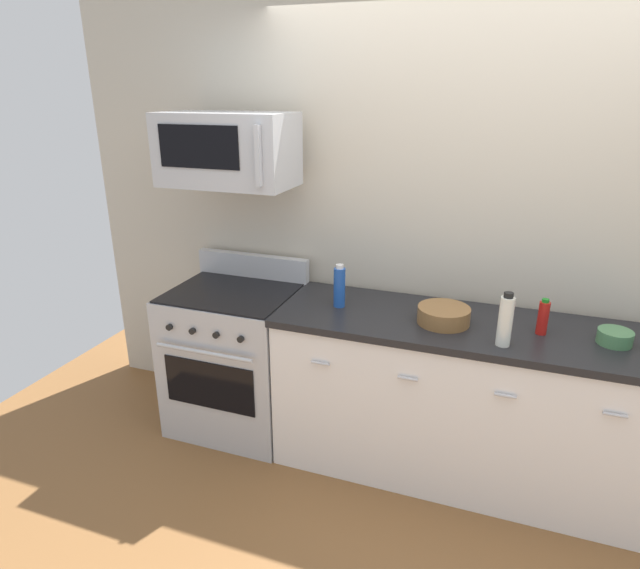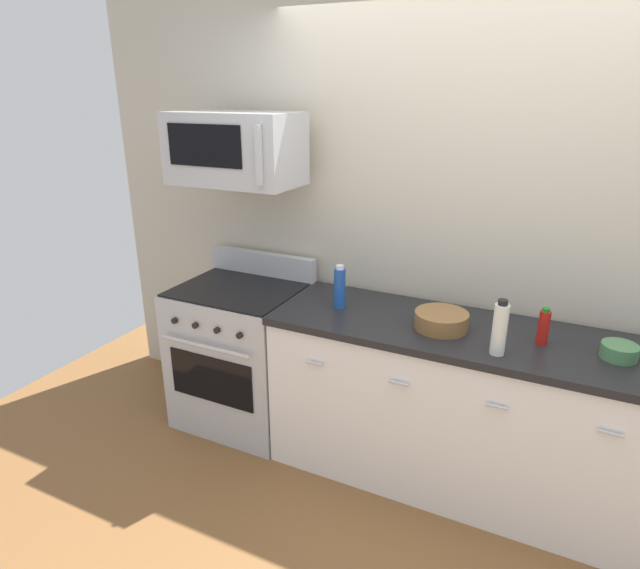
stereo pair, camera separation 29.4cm
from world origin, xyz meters
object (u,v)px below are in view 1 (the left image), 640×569
bottle_hot_sauce_red (543,317)px  bowl_wooden_salad (444,315)px  range_oven (236,358)px  bottle_vinegar_white (505,321)px  bottle_soda_blue (340,287)px  microwave (228,150)px  bowl_green_glaze (615,337)px

bottle_hot_sauce_red → bowl_wooden_salad: size_ratio=0.69×
range_oven → bottle_vinegar_white: 1.68m
bottle_soda_blue → bottle_vinegar_white: bottle_vinegar_white is taller
microwave → bottle_vinegar_white: microwave is taller
bottle_hot_sauce_red → bowl_green_glaze: bearing=-1.2°
range_oven → bowl_wooden_salad: 1.36m
microwave → bowl_green_glaze: microwave is taller
bowl_green_glaze → bowl_wooden_salad: size_ratio=0.59×
range_oven → bottle_hot_sauce_red: (1.74, 0.00, 0.54)m
microwave → bottle_hot_sauce_red: bearing=-1.5°
bottle_soda_blue → bowl_wooden_salad: bearing=-3.5°
bottle_hot_sauce_red → range_oven: bearing=-180.0°
range_oven → bowl_green_glaze: bearing=-0.2°
bottle_vinegar_white → bowl_wooden_salad: bearing=151.6°
bottle_soda_blue → bowl_green_glaze: 1.39m
bottle_vinegar_white → bowl_green_glaze: size_ratio=1.68×
range_oven → microwave: (0.00, 0.04, 1.28)m
bottle_vinegar_white → bottle_soda_blue: bearing=167.3°
bottle_hot_sauce_red → bottle_vinegar_white: bottle_vinegar_white is taller
microwave → bottle_vinegar_white: size_ratio=2.79×
bottle_soda_blue → bottle_vinegar_white: size_ratio=0.92×
bowl_wooden_salad → bottle_soda_blue: bearing=176.5°
microwave → bottle_soda_blue: bearing=-3.9°
range_oven → bowl_green_glaze: size_ratio=6.72×
microwave → bowl_green_glaze: 2.21m
bottle_hot_sauce_red → bowl_green_glaze: (0.33, -0.01, -0.05)m
bowl_green_glaze → bottle_hot_sauce_red: bearing=178.8°
range_oven → bottle_vinegar_white: size_ratio=4.00×
bottle_soda_blue → bowl_green_glaze: bottle_soda_blue is taller
bottle_hot_sauce_red → bottle_soda_blue: bottle_soda_blue is taller
bottle_vinegar_white → bowl_green_glaze: bottle_vinegar_white is taller
range_oven → bottle_hot_sauce_red: size_ratio=5.76×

